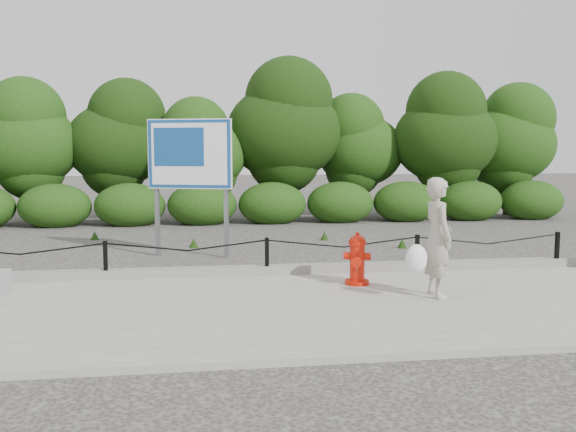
# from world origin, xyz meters

# --- Properties ---
(ground) EXTENTS (90.00, 90.00, 0.00)m
(ground) POSITION_xyz_m (0.00, 0.00, 0.00)
(ground) COLOR #2D2B28
(ground) RESTS_ON ground
(sidewalk) EXTENTS (14.00, 4.00, 0.08)m
(sidewalk) POSITION_xyz_m (0.00, -2.00, 0.04)
(sidewalk) COLOR gray
(sidewalk) RESTS_ON ground
(curb) EXTENTS (14.00, 0.22, 0.14)m
(curb) POSITION_xyz_m (0.00, 0.05, 0.15)
(curb) COLOR slate
(curb) RESTS_ON sidewalk
(chain_barrier) EXTENTS (10.06, 0.06, 0.60)m
(chain_barrier) POSITION_xyz_m (0.00, 0.00, 0.46)
(chain_barrier) COLOR black
(chain_barrier) RESTS_ON sidewalk
(treeline) EXTENTS (20.49, 3.55, 4.78)m
(treeline) POSITION_xyz_m (0.17, 8.94, 2.55)
(treeline) COLOR black
(treeline) RESTS_ON ground
(fire_hydrant) EXTENTS (0.46, 0.46, 0.77)m
(fire_hydrant) POSITION_xyz_m (1.25, -0.90, 0.45)
(fire_hydrant) COLOR red
(fire_hydrant) RESTS_ON sidewalk
(pedestrian) EXTENTS (0.70, 0.60, 1.62)m
(pedestrian) POSITION_xyz_m (2.11, -1.79, 0.87)
(pedestrian) COLOR #A39D8C
(pedestrian) RESTS_ON sidewalk
(advertising_sign) EXTENTS (1.60, 0.60, 2.67)m
(advertising_sign) POSITION_xyz_m (-1.24, 2.29, 1.88)
(advertising_sign) COLOR slate
(advertising_sign) RESTS_ON ground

